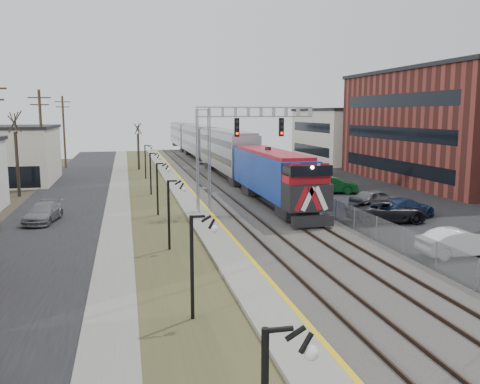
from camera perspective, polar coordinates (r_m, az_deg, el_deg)
name	(u,v)px	position (r m, az deg, el deg)	size (l,w,h in m)	color
street_west	(64,203)	(45.93, -19.14, -1.22)	(7.00, 120.00, 0.04)	black
sidewalk	(118,201)	(45.63, -13.52, -1.01)	(2.00, 120.00, 0.08)	gray
grass_median	(153,200)	(45.69, -9.75, -0.89)	(4.00, 120.00, 0.06)	#444525
platform	(187,198)	(45.92, -6.02, -0.65)	(2.00, 120.00, 0.24)	gray
ballast_bed	(241,196)	(46.76, 0.08, -0.46)	(8.00, 120.00, 0.20)	#595651
parking_lot	(361,192)	(50.77, 13.40, -0.05)	(16.00, 120.00, 0.04)	black
platform_edge	(196,196)	(46.01, -4.93, -0.46)	(0.24, 120.00, 0.01)	gold
track_near	(219,195)	(46.33, -2.34, -0.33)	(1.58, 120.00, 0.15)	#2D2119
track_far	(256,194)	(47.08, 1.86, -0.18)	(1.58, 120.00, 0.15)	#2D2119
train	(206,145)	(75.98, -3.86, 5.26)	(3.00, 85.85, 5.33)	#123299
signal_gantry	(226,141)	(38.76, -1.64, 5.78)	(9.00, 1.07, 8.15)	gray
lampposts	(168,215)	(28.92, -8.05, -2.54)	(0.14, 62.14, 4.00)	black
fence	(284,187)	(47.75, 5.00, 0.56)	(0.04, 120.00, 1.60)	gray
bare_trees	(54,168)	(49.57, -20.15, 2.57)	(12.30, 42.30, 5.95)	#382D23
car_lot_b	(460,243)	(29.85, 23.44, -5.31)	(1.56, 4.49, 1.48)	white
car_lot_c	(387,212)	(37.28, 16.19, -2.14)	(2.59, 5.62, 1.56)	black
car_lot_d	(404,209)	(38.82, 17.89, -1.80)	(2.18, 5.36, 1.56)	#16274D
car_lot_e	(375,199)	(42.22, 14.96, -0.80)	(1.90, 4.72, 1.61)	slate
car_lot_f	(332,185)	(49.67, 10.33, 0.77)	(1.71, 4.90, 1.61)	#0E471A
car_street_b	(43,213)	(38.46, -21.25, -2.24)	(1.88, 4.62, 1.34)	gray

